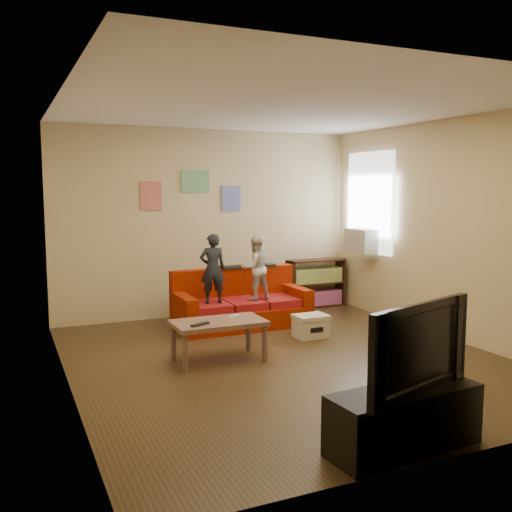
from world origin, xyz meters
name	(u,v)px	position (x,y,z in m)	size (l,w,h in m)	color
room_shell	(287,236)	(0.00, 0.00, 1.35)	(4.52, 5.02, 2.72)	#45321C
sofa	(240,306)	(0.14, 1.63, 0.26)	(1.79, 0.82, 0.79)	#921E02
child_a	(213,269)	(-0.31, 1.47, 0.83)	(0.33, 0.22, 0.91)	black
child_b	(255,268)	(0.29, 1.47, 0.80)	(0.41, 0.32, 0.85)	beige
coffee_table	(219,326)	(-0.68, 0.26, 0.38)	(0.99, 0.54, 0.44)	#805B4A
remote	(200,324)	(-0.93, 0.14, 0.46)	(0.21, 0.05, 0.02)	black
game_controller	(234,317)	(-0.48, 0.31, 0.46)	(0.14, 0.04, 0.03)	silver
bookshelf	(316,285)	(1.70, 2.30, 0.33)	(0.93, 0.28, 0.75)	#361E0F
window	(370,203)	(2.22, 1.65, 1.64)	(0.04, 1.08, 1.48)	white
ac_unit	(362,241)	(2.10, 1.65, 1.08)	(0.28, 0.55, 0.35)	#B7B2A3
artwork_left	(151,196)	(-0.85, 2.48, 1.75)	(0.30, 0.01, 0.40)	#D87266
artwork_center	(195,181)	(-0.20, 2.48, 1.95)	(0.42, 0.01, 0.32)	#72B27F
artwork_right	(231,199)	(0.35, 2.48, 1.70)	(0.30, 0.01, 0.38)	#727FCC
file_box	(311,326)	(0.71, 0.70, 0.14)	(0.41, 0.31, 0.29)	beige
tv_stand	(404,419)	(-0.20, -2.25, 0.22)	(1.17, 0.39, 0.44)	black
television	(407,345)	(-0.20, -2.25, 0.76)	(1.12, 0.15, 0.65)	black
tissue	(275,323)	(0.53, 1.35, 0.05)	(0.10, 0.10, 0.10)	silver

